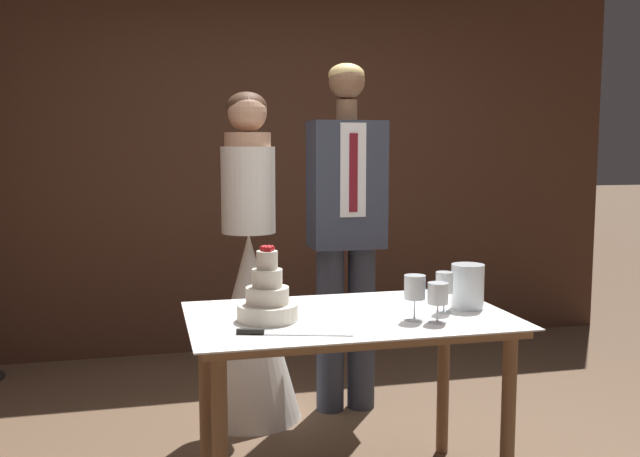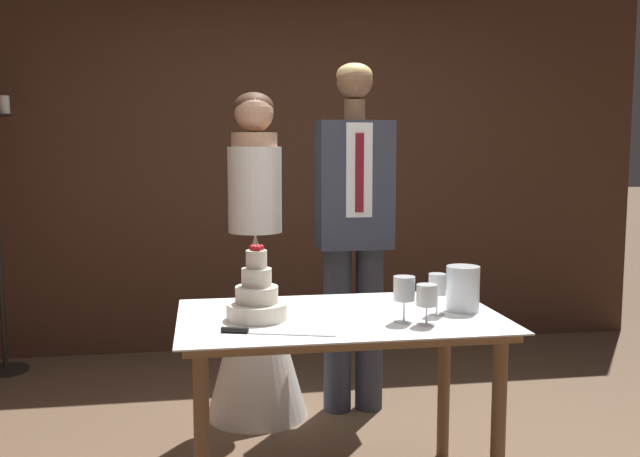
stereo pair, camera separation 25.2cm
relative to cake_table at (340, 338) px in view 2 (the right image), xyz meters
name	(u,v)px [view 2 (the right image)]	position (x,y,z in m)	size (l,w,h in m)	color
wall_back	(288,166)	(0.08, 2.32, 0.63)	(5.23, 0.12, 2.60)	#472B1E
cake_table	(340,338)	(0.00, 0.00, 0.00)	(1.28, 0.79, 0.77)	brown
tiered_cake	(257,298)	(-0.33, -0.02, 0.18)	(0.24, 0.24, 0.29)	silver
cake_knife	(256,332)	(-0.35, -0.23, 0.10)	(0.41, 0.14, 0.02)	silver
wine_glass_near	(437,286)	(0.38, -0.06, 0.21)	(0.07, 0.07, 0.17)	silver
wine_glass_middle	(427,297)	(0.30, -0.20, 0.20)	(0.08, 0.08, 0.15)	silver
wine_glass_far	(404,291)	(0.22, -0.15, 0.22)	(0.08, 0.08, 0.18)	silver
hurricane_candle	(463,290)	(0.51, -0.01, 0.18)	(0.14, 0.14, 0.19)	silver
bride	(256,300)	(-0.26, 0.96, -0.04)	(0.54, 0.54, 1.72)	white
groom	(354,224)	(0.26, 0.96, 0.35)	(0.39, 0.25, 1.87)	#333847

